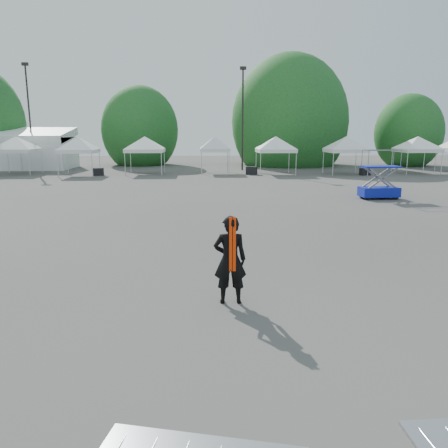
{
  "coord_description": "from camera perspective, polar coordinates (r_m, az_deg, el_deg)",
  "views": [
    {
      "loc": [
        -1.08,
        -11.37,
        3.64
      ],
      "look_at": [
        -0.5,
        -0.21,
        1.3
      ],
      "focal_mm": 35.0,
      "sensor_mm": 36.0,
      "label": 1
    }
  ],
  "objects": [
    {
      "name": "crate_east",
      "position": [
        40.25,
        17.93,
        6.51
      ],
      "size": [
        0.91,
        0.78,
        0.61
      ],
      "primitive_type": "cube",
      "rotation": [
        0.0,
        0.0,
        0.23
      ],
      "color": "black",
      "rests_on": "ground"
    },
    {
      "name": "light_pole_east",
      "position": [
        43.61,
        2.45,
        14.29
      ],
      "size": [
        0.6,
        0.25,
        9.8
      ],
      "color": "black",
      "rests_on": "ground"
    },
    {
      "name": "ground",
      "position": [
        11.99,
        2.32,
        -5.86
      ],
      "size": [
        120.0,
        120.0,
        0.0
      ],
      "primitive_type": "plane",
      "color": "#474442",
      "rests_on": "ground"
    },
    {
      "name": "tent_b",
      "position": [
        43.52,
        -25.51,
        9.94
      ],
      "size": [
        4.63,
        4.63,
        3.88
      ],
      "color": "silver",
      "rests_on": "ground"
    },
    {
      "name": "crate_west",
      "position": [
        39.68,
        -16.07,
        6.57
      ],
      "size": [
        0.86,
        0.69,
        0.64
      ],
      "primitive_type": "cube",
      "rotation": [
        0.0,
        0.0,
        0.06
      ],
      "color": "black",
      "rests_on": "ground"
    },
    {
      "name": "tent_d",
      "position": [
        40.06,
        -10.32,
        10.81
      ],
      "size": [
        4.7,
        4.7,
        3.88
      ],
      "color": "silver",
      "rests_on": "ground"
    },
    {
      "name": "crate_mid",
      "position": [
        39.07,
        3.62,
        6.98
      ],
      "size": [
        1.09,
        0.96,
        0.7
      ],
      "primitive_type": "cube",
      "rotation": [
        0.0,
        0.0,
        -0.33
      ],
      "color": "black",
      "rests_on": "ground"
    },
    {
      "name": "light_pole_west",
      "position": [
        48.47,
        -24.11,
        13.35
      ],
      "size": [
        0.6,
        0.25,
        10.3
      ],
      "color": "black",
      "rests_on": "ground"
    },
    {
      "name": "tent_h",
      "position": [
        43.46,
        24.0,
        10.07
      ],
      "size": [
        4.66,
        4.66,
        3.88
      ],
      "color": "silver",
      "rests_on": "ground"
    },
    {
      "name": "tree_mid_w",
      "position": [
        51.84,
        -10.9,
        11.95
      ],
      "size": [
        4.16,
        4.16,
        6.33
      ],
      "color": "#382314",
      "rests_on": "ground"
    },
    {
      "name": "tree_mid_e",
      "position": [
        51.39,
        8.54,
        13.04
      ],
      "size": [
        5.12,
        5.12,
        7.79
      ],
      "color": "#382314",
      "rests_on": "ground"
    },
    {
      "name": "man",
      "position": [
        9.39,
        0.79,
        -4.69
      ],
      "size": [
        0.71,
        0.47,
        1.94
      ],
      "rotation": [
        0.0,
        0.0,
        3.14
      ],
      "color": "black",
      "rests_on": "ground"
    },
    {
      "name": "scissor_lift",
      "position": [
        25.95,
        19.72,
        6.12
      ],
      "size": [
        2.14,
        1.13,
        2.72
      ],
      "rotation": [
        0.0,
        0.0,
        0.04
      ],
      "color": "#0B2095",
      "rests_on": "ground"
    },
    {
      "name": "tree_far_e",
      "position": [
        53.6,
        22.95,
        10.9
      ],
      "size": [
        3.84,
        3.84,
        5.84
      ],
      "color": "#382314",
      "rests_on": "ground"
    },
    {
      "name": "tent_g",
      "position": [
        40.74,
        15.67,
        10.58
      ],
      "size": [
        4.63,
        4.63,
        3.88
      ],
      "color": "silver",
      "rests_on": "ground"
    },
    {
      "name": "tent_f",
      "position": [
        39.63,
        6.79,
        10.91
      ],
      "size": [
        4.65,
        4.65,
        3.88
      ],
      "color": "silver",
      "rests_on": "ground"
    },
    {
      "name": "tent_e",
      "position": [
        40.3,
        -1.21,
        11.0
      ],
      "size": [
        3.76,
        3.76,
        3.88
      ],
      "color": "silver",
      "rests_on": "ground"
    },
    {
      "name": "tent_c",
      "position": [
        40.08,
        -18.55,
        10.4
      ],
      "size": [
        4.31,
        4.31,
        3.88
      ],
      "color": "silver",
      "rests_on": "ground"
    }
  ]
}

